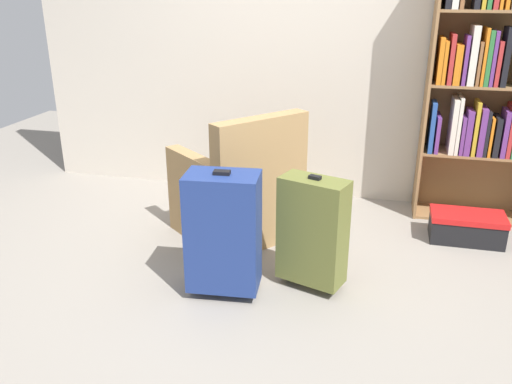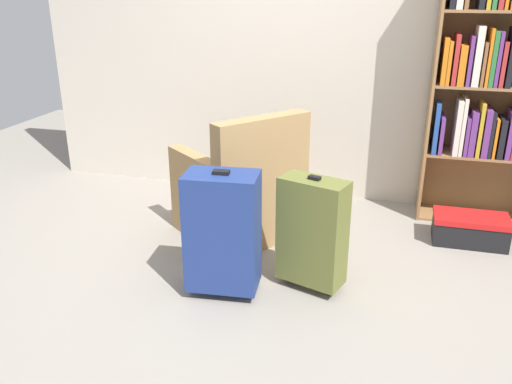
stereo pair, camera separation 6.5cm
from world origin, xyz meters
name	(u,v)px [view 2 (the right image)]	position (x,y,z in m)	size (l,w,h in m)	color
ground_plane	(255,296)	(0.00, 0.00, 0.00)	(8.03, 8.03, 0.00)	gray
back_wall	(313,36)	(0.00, 1.73, 1.30)	(4.59, 0.10, 2.60)	beige
bookshelf	(499,69)	(1.35, 1.50, 1.13)	(0.92, 0.33, 2.00)	olive
armchair	(241,192)	(-0.31, 0.78, 0.32)	(0.99, 0.99, 0.90)	#9E7A4C
mug	(317,236)	(0.24, 0.78, 0.05)	(0.12, 0.08, 0.10)	#1E7F4C
storage_box	(470,228)	(1.25, 1.04, 0.11)	(0.50, 0.27, 0.20)	black
suitcase_navy_blue	(223,231)	(-0.19, 0.00, 0.39)	(0.42, 0.29, 0.75)	navy
suitcase_olive	(312,231)	(0.29, 0.18, 0.36)	(0.42, 0.30, 0.70)	brown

